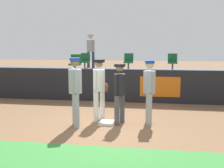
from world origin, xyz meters
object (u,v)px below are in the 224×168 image
(player_coach_visitor, at_px, (149,87))
(seat_front_left, at_px, (75,63))
(player_fielder_home, at_px, (99,86))
(player_runner_visitor, at_px, (75,87))
(player_umpire, at_px, (120,90))
(spectator_hooded, at_px, (91,49))
(seat_back_center, at_px, (129,61))
(seat_back_left, at_px, (85,60))
(seat_back_right, at_px, (173,61))
(first_base, at_px, (107,123))

(player_coach_visitor, distance_m, seat_front_left, 5.53)
(player_fielder_home, height_order, player_runner_visitor, player_runner_visitor)
(player_runner_visitor, distance_m, player_umpire, 1.23)
(player_runner_visitor, height_order, seat_front_left, player_runner_visitor)
(player_runner_visitor, relative_size, spectator_hooded, 1.04)
(player_runner_visitor, xyz_separation_m, seat_back_center, (0.79, 6.73, 0.32))
(player_fielder_home, xyz_separation_m, seat_back_left, (-1.96, 6.02, 0.37))
(spectator_hooded, bearing_deg, seat_back_center, 172.90)
(seat_front_left, height_order, seat_back_right, same)
(player_fielder_home, bearing_deg, player_coach_visitor, 108.50)
(player_umpire, height_order, seat_back_left, seat_back_left)
(first_base, distance_m, seat_back_right, 6.90)
(spectator_hooded, bearing_deg, seat_back_right, -174.22)
(seat_front_left, distance_m, seat_back_right, 4.73)
(player_coach_visitor, xyz_separation_m, seat_front_left, (-3.39, 4.35, 0.37))
(player_fielder_home, xyz_separation_m, player_runner_visitor, (-0.52, -0.71, 0.05))
(player_runner_visitor, height_order, seat_back_right, player_runner_visitor)
(player_fielder_home, bearing_deg, player_runner_visitor, -12.35)
(seat_front_left, xyz_separation_m, seat_back_left, (-0.01, 1.80, 0.00))
(player_umpire, bearing_deg, spectator_hooded, -138.91)
(player_runner_visitor, height_order, player_umpire, player_runner_visitor)
(first_base, relative_size, spectator_hooded, 0.22)
(player_fielder_home, relative_size, player_coach_visitor, 1.00)
(player_runner_visitor, bearing_deg, seat_back_right, 134.14)
(player_umpire, distance_m, seat_back_center, 6.34)
(seat_front_left, distance_m, seat_back_left, 1.80)
(first_base, distance_m, seat_back_left, 6.93)
(player_umpire, relative_size, seat_back_left, 2.01)
(seat_back_center, height_order, spectator_hooded, spectator_hooded)
(first_base, distance_m, player_fielder_home, 1.11)
(player_runner_visitor, bearing_deg, player_umpire, 87.30)
(seat_back_center, bearing_deg, player_coach_visitor, -79.22)
(player_umpire, bearing_deg, player_coach_visitor, 124.12)
(player_runner_visitor, distance_m, player_coach_visitor, 2.04)
(player_fielder_home, bearing_deg, first_base, 58.68)
(player_umpire, distance_m, seat_back_left, 6.84)
(player_fielder_home, relative_size, player_runner_visitor, 0.96)
(seat_front_left, bearing_deg, spectator_hooded, 89.70)
(player_umpire, bearing_deg, seat_front_left, -128.12)
(player_coach_visitor, height_order, seat_back_left, player_coach_visitor)
(first_base, bearing_deg, player_coach_visitor, 12.89)
(seat_back_right, distance_m, spectator_hooded, 4.54)
(player_umpire, bearing_deg, first_base, -52.78)
(spectator_hooded, bearing_deg, player_runner_visitor, 120.89)
(seat_back_right, xyz_separation_m, spectator_hooded, (-4.35, 1.16, 0.57))
(first_base, height_order, spectator_hooded, spectator_hooded)
(seat_back_left, bearing_deg, spectator_hooded, 88.49)
(player_coach_visitor, xyz_separation_m, seat_back_center, (-1.17, 6.15, 0.37))
(first_base, xyz_separation_m, seat_front_left, (-2.22, 4.62, 1.36))
(player_runner_visitor, xyz_separation_m, seat_back_left, (-1.44, 6.73, 0.32))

